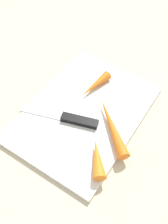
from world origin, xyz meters
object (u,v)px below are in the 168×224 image
at_px(cutting_board, 84,113).
at_px(carrot_shortest, 97,158).
at_px(carrot_medium, 95,85).
at_px(knife, 74,120).
at_px(carrot_longest, 112,126).

distance_m(cutting_board, carrot_shortest, 0.14).
bearing_deg(carrot_medium, carrot_shortest, 43.79).
xyz_separation_m(carrot_medium, carrot_shortest, (0.18, 0.12, 0.00)).
xyz_separation_m(knife, carrot_medium, (-0.12, -0.01, 0.01)).
bearing_deg(carrot_shortest, cutting_board, 7.37).
relative_size(knife, carrot_medium, 1.96).
bearing_deg(carrot_longest, knife, 59.86).
bearing_deg(knife, carrot_medium, -100.48).
bearing_deg(knife, cutting_board, -115.12).
bearing_deg(carrot_shortest, carrot_longest, -27.93).
xyz_separation_m(knife, carrot_longest, (-0.03, 0.09, 0.01)).
height_order(knife, carrot_shortest, carrot_shortest).
distance_m(cutting_board, knife, 0.04).
bearing_deg(cutting_board, knife, -7.85).
xyz_separation_m(knife, carrot_shortest, (0.06, 0.10, 0.01)).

